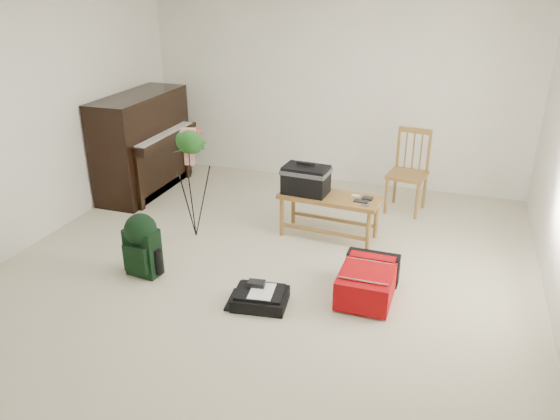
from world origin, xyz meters
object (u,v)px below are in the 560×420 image
(red_suitcase, at_px, (368,279))
(black_duffel, at_px, (260,297))
(bench, at_px, (313,185))
(dining_chair, at_px, (408,172))
(flower_stand, at_px, (193,184))
(piano, at_px, (144,146))
(green_backpack, at_px, (142,242))

(red_suitcase, bearing_deg, black_duffel, -150.77)
(bench, height_order, red_suitcase, bench)
(bench, bearing_deg, red_suitcase, -47.34)
(bench, bearing_deg, dining_chair, 53.43)
(bench, relative_size, flower_stand, 0.88)
(bench, distance_m, red_suitcase, 1.33)
(piano, xyz_separation_m, flower_stand, (1.22, -1.02, 0.00))
(flower_stand, bearing_deg, green_backpack, -108.89)
(dining_chair, xyz_separation_m, black_duffel, (-0.92, -2.47, -0.40))
(black_duffel, relative_size, flower_stand, 0.40)
(dining_chair, height_order, green_backpack, dining_chair)
(dining_chair, height_order, red_suitcase, dining_chair)
(red_suitcase, xyz_separation_m, flower_stand, (-1.97, 0.57, 0.45))
(piano, relative_size, red_suitcase, 2.21)
(bench, xyz_separation_m, green_backpack, (-1.27, -1.32, -0.24))
(black_duffel, height_order, flower_stand, flower_stand)
(piano, xyz_separation_m, black_duffel, (2.35, -2.05, -0.53))
(bench, distance_m, dining_chair, 1.34)
(green_backpack, bearing_deg, red_suitcase, 15.81)
(bench, relative_size, red_suitcase, 1.59)
(piano, relative_size, bench, 1.39)
(piano, relative_size, flower_stand, 1.22)
(piano, height_order, flower_stand, piano)
(piano, relative_size, green_backpack, 2.45)
(piano, xyz_separation_m, dining_chair, (3.27, 0.42, -0.13))
(piano, distance_m, dining_chair, 3.30)
(dining_chair, distance_m, green_backpack, 3.17)
(red_suitcase, relative_size, flower_stand, 0.55)
(piano, bearing_deg, dining_chair, 7.25)
(green_backpack, height_order, flower_stand, flower_stand)
(dining_chair, xyz_separation_m, green_backpack, (-2.14, -2.33, -0.14))
(dining_chair, height_order, flower_stand, flower_stand)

